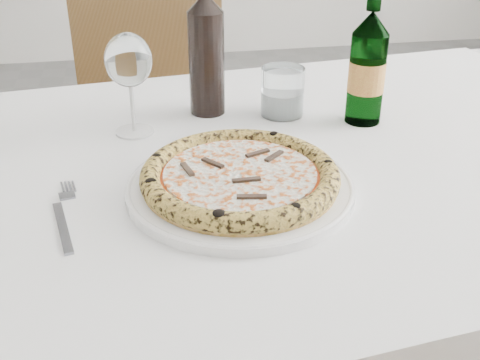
{
  "coord_description": "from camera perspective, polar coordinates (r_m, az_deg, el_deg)",
  "views": [
    {
      "loc": [
        -0.29,
        -1.01,
        1.19
      ],
      "look_at": [
        -0.15,
        -0.26,
        0.78
      ],
      "focal_mm": 45.0,
      "sensor_mm": 36.0,
      "label": 1
    }
  ],
  "objects": [
    {
      "name": "fork",
      "position": [
        0.85,
        -16.33,
        -3.32
      ],
      "size": [
        0.04,
        0.18,
        0.0
      ],
      "color": "slate",
      "rests_on": "dining_table"
    },
    {
      "name": "chair_far",
      "position": [
        1.8,
        -8.23,
        6.7
      ],
      "size": [
        0.45,
        0.45,
        0.93
      ],
      "color": "brown",
      "rests_on": "floor"
    },
    {
      "name": "plate",
      "position": [
        0.87,
        -0.0,
        -0.65
      ],
      "size": [
        0.33,
        0.33,
        0.02
      ],
      "color": "white",
      "rests_on": "dining_table"
    },
    {
      "name": "beer_bottle",
      "position": [
        1.1,
        11.98,
        10.34
      ],
      "size": [
        0.07,
        0.07,
        0.25
      ],
      "color": "#235627",
      "rests_on": "dining_table"
    },
    {
      "name": "wine_bottle",
      "position": [
        1.12,
        -3.22,
        11.96
      ],
      "size": [
        0.07,
        0.07,
        0.27
      ],
      "color": "black",
      "rests_on": "dining_table"
    },
    {
      "name": "wine_glass",
      "position": [
        1.04,
        -10.53,
        10.88
      ],
      "size": [
        0.08,
        0.08,
        0.18
      ],
      "color": "silver",
      "rests_on": "dining_table"
    },
    {
      "name": "tumbler",
      "position": [
        1.13,
        4.04,
        8.07
      ],
      "size": [
        0.08,
        0.08,
        0.09
      ],
      "color": "white",
      "rests_on": "dining_table"
    },
    {
      "name": "dining_table",
      "position": [
        1.0,
        -1.05,
        -2.53
      ],
      "size": [
        1.62,
        1.07,
        0.76
      ],
      "color": "brown",
      "rests_on": "floor"
    },
    {
      "name": "pizza",
      "position": [
        0.86,
        -0.0,
        0.37
      ],
      "size": [
        0.29,
        0.29,
        0.03
      ],
      "color": "tan",
      "rests_on": "plate"
    }
  ]
}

